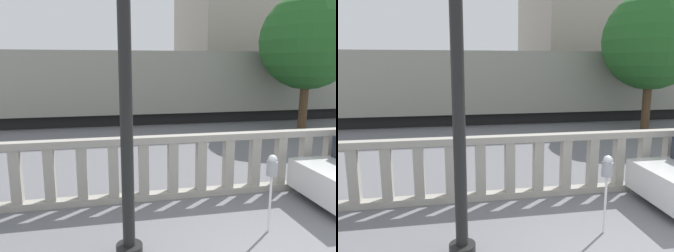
{
  "view_description": "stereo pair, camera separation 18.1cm",
  "coord_description": "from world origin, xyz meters",
  "views": [
    {
      "loc": [
        -2.65,
        -3.67,
        2.81
      ],
      "look_at": [
        -1.14,
        3.79,
        1.37
      ],
      "focal_mm": 35.0,
      "sensor_mm": 36.0,
      "label": 1
    },
    {
      "loc": [
        -2.47,
        -3.7,
        2.81
      ],
      "look_at": [
        -1.14,
        3.79,
        1.37
      ],
      "focal_mm": 35.0,
      "sensor_mm": 36.0,
      "label": 2
    }
  ],
  "objects": [
    {
      "name": "balustrade",
      "position": [
        0.0,
        2.79,
        0.68
      ],
      "size": [
        16.76,
        0.24,
        1.35
      ],
      "color": "#9E998E",
      "rests_on": "ground"
    },
    {
      "name": "lamppost",
      "position": [
        -2.33,
        0.75,
        3.39
      ],
      "size": [
        0.43,
        0.43,
        5.99
      ],
      "color": "black",
      "rests_on": "ground"
    },
    {
      "name": "parking_meter",
      "position": [
        0.06,
        1.05,
        1.09
      ],
      "size": [
        0.18,
        0.18,
        1.35
      ],
      "color": "silver",
      "rests_on": "ground"
    },
    {
      "name": "train_near",
      "position": [
        1.91,
        12.41,
        1.79
      ],
      "size": [
        23.59,
        2.78,
        4.0
      ],
      "color": "black",
      "rests_on": "ground"
    },
    {
      "name": "building_block",
      "position": [
        10.21,
        20.85,
        7.2
      ],
      "size": [
        12.77,
        9.57,
        14.41
      ],
      "color": "#ADA393",
      "rests_on": "ground"
    },
    {
      "name": "tree_left",
      "position": [
        6.04,
        9.19,
        3.76
      ],
      "size": [
        4.1,
        4.1,
        5.82
      ],
      "color": "#4C3823",
      "rests_on": "ground"
    }
  ]
}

